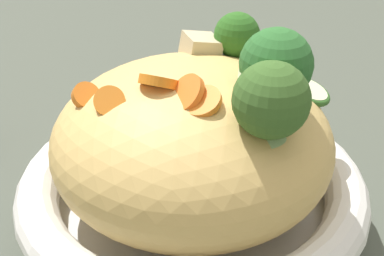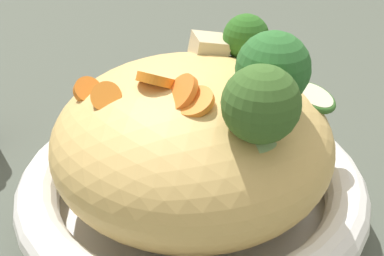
{
  "view_description": "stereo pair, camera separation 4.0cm",
  "coord_description": "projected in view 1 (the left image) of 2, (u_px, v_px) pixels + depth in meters",
  "views": [
    {
      "loc": [
        0.34,
        0.04,
        0.3
      ],
      "look_at": [
        0.0,
        0.0,
        0.09
      ],
      "focal_mm": 48.65,
      "sensor_mm": 36.0,
      "label": 1
    },
    {
      "loc": [
        0.33,
        0.08,
        0.3
      ],
      "look_at": [
        0.0,
        0.0,
        0.09
      ],
      "focal_mm": 48.65,
      "sensor_mm": 36.0,
      "label": 2
    }
  ],
  "objects": [
    {
      "name": "serving_bowl",
      "position": [
        192.0,
        194.0,
        0.43
      ],
      "size": [
        0.28,
        0.28,
        0.06
      ],
      "color": "white",
      "rests_on": "ground_plane"
    },
    {
      "name": "carrot_coins",
      "position": [
        154.0,
        93.0,
        0.36
      ],
      "size": [
        0.06,
        0.12,
        0.04
      ],
      "color": "orange",
      "rests_on": "serving_bowl"
    },
    {
      "name": "broccoli_florets",
      "position": [
        265.0,
        73.0,
        0.35
      ],
      "size": [
        0.17,
        0.08,
        0.07
      ],
      "color": "#97B574",
      "rests_on": "serving_bowl"
    },
    {
      "name": "zucchini_slices",
      "position": [
        288.0,
        84.0,
        0.4
      ],
      "size": [
        0.07,
        0.07,
        0.04
      ],
      "color": "beige",
      "rests_on": "serving_bowl"
    },
    {
      "name": "chicken_chunks",
      "position": [
        241.0,
        79.0,
        0.38
      ],
      "size": [
        0.13,
        0.09,
        0.03
      ],
      "color": "#CDBA8F",
      "rests_on": "serving_bowl"
    },
    {
      "name": "noodle_heap",
      "position": [
        192.0,
        141.0,
        0.41
      ],
      "size": [
        0.22,
        0.22,
        0.12
      ],
      "color": "tan",
      "rests_on": "serving_bowl"
    },
    {
      "name": "ground_plane",
      "position": [
        192.0,
        221.0,
        0.45
      ],
      "size": [
        3.0,
        3.0,
        0.0
      ],
      "primitive_type": "plane",
      "color": "#474D42"
    }
  ]
}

